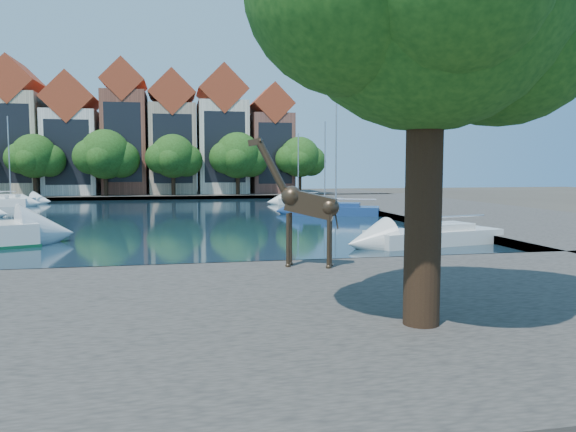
{
  "coord_description": "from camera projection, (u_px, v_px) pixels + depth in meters",
  "views": [
    {
      "loc": [
        2.21,
        -20.35,
        3.97
      ],
      "look_at": [
        6.11,
        -0.97,
        2.24
      ],
      "focal_mm": 35.0,
      "sensor_mm": 36.0,
      "label": 1
    }
  ],
  "objects": [
    {
      "name": "ground",
      "position": [
        113.0,
        280.0,
        19.79
      ],
      "size": [
        160.0,
        160.0,
        0.0
      ],
      "primitive_type": "plane",
      "color": "#38332B",
      "rests_on": "ground"
    },
    {
      "name": "water_basin",
      "position": [
        147.0,
        218.0,
        43.22
      ],
      "size": [
        38.0,
        50.0,
        0.08
      ],
      "primitive_type": "cube",
      "color": "black",
      "rests_on": "ground"
    },
    {
      "name": "near_quay",
      "position": [
        80.0,
        329.0,
        12.93
      ],
      "size": [
        50.0,
        14.0,
        0.5
      ],
      "primitive_type": "cube",
      "color": "#4A4640",
      "rests_on": "ground"
    },
    {
      "name": "far_quay",
      "position": [
        158.0,
        195.0,
        74.45
      ],
      "size": [
        60.0,
        16.0,
        0.5
      ],
      "primitive_type": "cube",
      "color": "#4A4640",
      "rests_on": "ground"
    },
    {
      "name": "right_quay",
      "position": [
        446.0,
        210.0,
        48.12
      ],
      "size": [
        14.0,
        52.0,
        0.5
      ],
      "primitive_type": "cube",
      "color": "#4A4640",
      "rests_on": "ground"
    },
    {
      "name": "townhouse_west_mid",
      "position": [
        18.0,
        133.0,
        70.41
      ],
      "size": [
        5.94,
        9.18,
        16.79
      ],
      "color": "#BEB292",
      "rests_on": "far_quay"
    },
    {
      "name": "townhouse_west_inner",
      "position": [
        73.0,
        141.0,
        71.76
      ],
      "size": [
        6.43,
        9.18,
        15.15
      ],
      "color": "silver",
      "rests_on": "far_quay"
    },
    {
      "name": "townhouse_center",
      "position": [
        126.0,
        133.0,
        72.95
      ],
      "size": [
        5.44,
        9.18,
        16.93
      ],
      "color": "brown",
      "rests_on": "far_quay"
    },
    {
      "name": "townhouse_east_inner",
      "position": [
        173.0,
        139.0,
        74.18
      ],
      "size": [
        5.94,
        9.18,
        15.79
      ],
      "color": "tan",
      "rests_on": "far_quay"
    },
    {
      "name": "townhouse_east_mid",
      "position": [
        222.0,
        136.0,
        75.43
      ],
      "size": [
        6.43,
        9.18,
        16.65
      ],
      "color": "beige",
      "rests_on": "far_quay"
    },
    {
      "name": "townhouse_east_end",
      "position": [
        270.0,
        144.0,
        76.79
      ],
      "size": [
        5.44,
        9.18,
        14.43
      ],
      "color": "brown",
      "rests_on": "far_quay"
    },
    {
      "name": "far_tree_west",
      "position": [
        35.0,
        158.0,
        65.92
      ],
      "size": [
        6.76,
        5.2,
        7.36
      ],
      "color": "#332114",
      "rests_on": "far_quay"
    },
    {
      "name": "far_tree_mid_west",
      "position": [
        106.0,
        156.0,
        67.48
      ],
      "size": [
        7.8,
        6.0,
        8.0
      ],
      "color": "#332114",
      "rests_on": "far_quay"
    },
    {
      "name": "far_tree_mid_east",
      "position": [
        174.0,
        158.0,
        69.06
      ],
      "size": [
        7.02,
        5.4,
        7.52
      ],
      "color": "#332114",
      "rests_on": "far_quay"
    },
    {
      "name": "far_tree_east",
      "position": [
        239.0,
        157.0,
        70.63
      ],
      "size": [
        7.54,
        5.8,
        7.84
      ],
      "color": "#332114",
      "rests_on": "far_quay"
    },
    {
      "name": "far_tree_far_east",
      "position": [
        300.0,
        158.0,
        72.21
      ],
      "size": [
        6.76,
        5.2,
        7.36
      ],
      "color": "#332114",
      "rests_on": "far_quay"
    },
    {
      "name": "giraffe_statue",
      "position": [
        304.0,
        204.0,
        19.47
      ],
      "size": [
        3.01,
        1.5,
        4.49
      ],
      "color": "#37291B",
      "rests_on": "near_quay"
    },
    {
      "name": "sailboat_left_e",
      "position": [
        11.0,
        199.0,
        59.76
      ],
      "size": [
        6.45,
        3.64,
        9.24
      ],
      "color": "white",
      "rests_on": "water_basin"
    },
    {
      "name": "sailboat_right_a",
      "position": [
        434.0,
        233.0,
        28.36
      ],
      "size": [
        7.26,
        3.81,
        9.55
      ],
      "color": "silver",
      "rests_on": "water_basin"
    },
    {
      "name": "sailboat_right_b",
      "position": [
        336.0,
        208.0,
        45.64
      ],
      "size": [
        7.36,
        4.86,
        10.93
      ],
      "color": "navy",
      "rests_on": "water_basin"
    },
    {
      "name": "sailboat_right_c",
      "position": [
        325.0,
        206.0,
        48.99
      ],
      "size": [
        4.55,
        2.96,
        7.82
      ],
      "color": "white",
      "rests_on": "water_basin"
    },
    {
      "name": "sailboat_right_d",
      "position": [
        298.0,
        199.0,
        59.52
      ],
      "size": [
        4.9,
        2.12,
        7.42
      ],
      "color": "silver",
      "rests_on": "water_basin"
    }
  ]
}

